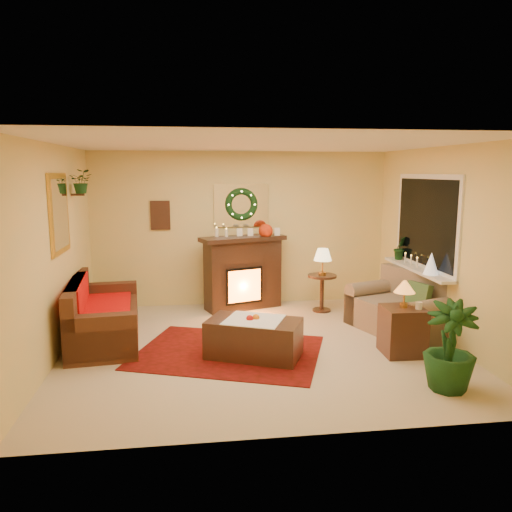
{
  "coord_description": "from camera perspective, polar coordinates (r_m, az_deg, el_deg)",
  "views": [
    {
      "loc": [
        -0.88,
        -6.17,
        2.27
      ],
      "look_at": [
        0.0,
        0.35,
        1.15
      ],
      "focal_mm": 35.0,
      "sensor_mm": 36.0,
      "label": 1
    }
  ],
  "objects": [
    {
      "name": "wall_back",
      "position": [
        8.52,
        -1.7,
        3.12
      ],
      "size": [
        5.0,
        5.0,
        0.0
      ],
      "primitive_type": "plane",
      "color": "#EFD88C",
      "rests_on": "ground"
    },
    {
      "name": "wall_left",
      "position": [
        6.45,
        -22.14,
        0.3
      ],
      "size": [
        4.5,
        4.5,
        0.0
      ],
      "primitive_type": "plane",
      "color": "#EFD88C",
      "rests_on": "ground"
    },
    {
      "name": "wall_right",
      "position": [
        7.1,
        20.84,
        1.17
      ],
      "size": [
        4.5,
        4.5,
        0.0
      ],
      "primitive_type": "plane",
      "color": "#EFD88C",
      "rests_on": "ground"
    },
    {
      "name": "mantel_mirror",
      "position": [
        8.46,
        -1.7,
        5.8
      ],
      "size": [
        0.92,
        0.02,
        0.72
      ],
      "primitive_type": "cube",
      "color": "white",
      "rests_on": "wall_back"
    },
    {
      "name": "ceiling",
      "position": [
        6.24,
        0.44,
        12.7
      ],
      "size": [
        5.0,
        5.0,
        0.0
      ],
      "primitive_type": "plane",
      "color": "white",
      "rests_on": "ground"
    },
    {
      "name": "mantel_candle_b",
      "position": [
        8.13,
        -3.41,
        2.51
      ],
      "size": [
        0.05,
        0.05,
        0.16
      ],
      "primitive_type": "cylinder",
      "color": "silver",
      "rests_on": "fireplace"
    },
    {
      "name": "red_throw",
      "position": [
        7.24,
        -17.29,
        -5.3
      ],
      "size": [
        0.79,
        1.28,
        0.02
      ],
      "primitive_type": "cube",
      "color": "red",
      "rests_on": "sofa"
    },
    {
      "name": "lamp_cream",
      "position": [
        8.1,
        7.63,
        -0.31
      ],
      "size": [
        0.29,
        0.29,
        0.44
      ],
      "primitive_type": "cone",
      "color": "#E8CE89",
      "rests_on": "side_table_round"
    },
    {
      "name": "sofa",
      "position": [
        7.09,
        -16.92,
        -5.8
      ],
      "size": [
        1.05,
        2.02,
        0.84
      ],
      "primitive_type": "cube",
      "rotation": [
        0.0,
        0.0,
        0.1
      ],
      "color": "#4A2715",
      "rests_on": "floor"
    },
    {
      "name": "floor",
      "position": [
        6.63,
        0.41,
        -10.36
      ],
      "size": [
        5.0,
        5.0,
        0.0
      ],
      "primitive_type": "plane",
      "color": "beige",
      "rests_on": "ground"
    },
    {
      "name": "window_frame",
      "position": [
        7.55,
        18.88,
        3.67
      ],
      "size": [
        0.03,
        1.86,
        1.36
      ],
      "primitive_type": "cube",
      "color": "white",
      "rests_on": "wall_right"
    },
    {
      "name": "poinsettia",
      "position": [
        8.21,
        1.12,
        2.87
      ],
      "size": [
        0.23,
        0.23,
        0.23
      ],
      "primitive_type": "sphere",
      "color": "red",
      "rests_on": "fireplace"
    },
    {
      "name": "sill_plant",
      "position": [
        8.19,
        16.17,
        0.95
      ],
      "size": [
        0.27,
        0.22,
        0.49
      ],
      "primitive_type": "imported",
      "color": "#265C2B",
      "rests_on": "window_sill"
    },
    {
      "name": "end_table_square",
      "position": [
        6.57,
        16.39,
        -8.45
      ],
      "size": [
        0.51,
        0.51,
        0.6
      ],
      "primitive_type": "cube",
      "rotation": [
        0.0,
        0.0,
        -0.04
      ],
      "color": "black",
      "rests_on": "floor"
    },
    {
      "name": "fruit_bowl",
      "position": [
        6.16,
        -0.34,
        -7.52
      ],
      "size": [
        0.26,
        0.26,
        0.06
      ],
      "primitive_type": "cylinder",
      "color": "silver",
      "rests_on": "coffee_table"
    },
    {
      "name": "loveseat",
      "position": [
        7.38,
        16.14,
        -5.25
      ],
      "size": [
        1.29,
        1.67,
        0.85
      ],
      "primitive_type": "cube",
      "rotation": [
        0.0,
        0.0,
        0.34
      ],
      "color": "#A2816A",
      "rests_on": "floor"
    },
    {
      "name": "side_table_round",
      "position": [
        8.24,
        7.54,
        -4.07
      ],
      "size": [
        0.55,
        0.55,
        0.61
      ],
      "primitive_type": "cylinder",
      "rotation": [
        0.0,
        0.0,
        0.2
      ],
      "color": "black",
      "rests_on": "floor"
    },
    {
      "name": "mini_tree",
      "position": [
        7.14,
        19.39,
        -0.81
      ],
      "size": [
        0.2,
        0.2,
        0.3
      ],
      "primitive_type": "cone",
      "color": "white",
      "rests_on": "window_sill"
    },
    {
      "name": "window_sill",
      "position": [
        7.59,
        17.89,
        -1.43
      ],
      "size": [
        0.22,
        1.86,
        0.04
      ],
      "primitive_type": "cube",
      "color": "white",
      "rests_on": "wall_right"
    },
    {
      "name": "hanging_plant",
      "position": [
        7.37,
        -19.24,
        6.8
      ],
      "size": [
        0.33,
        0.28,
        0.36
      ],
      "primitive_type": "imported",
      "color": "#194719",
      "rests_on": "wall_left"
    },
    {
      "name": "coffee_table",
      "position": [
        6.24,
        -0.23,
        -9.62
      ],
      "size": [
        1.27,
        1.02,
        0.47
      ],
      "primitive_type": "cube",
      "rotation": [
        0.0,
        0.0,
        -0.42
      ],
      "color": "black",
      "rests_on": "floor"
    },
    {
      "name": "mantel_candle_a",
      "position": [
        8.17,
        -4.52,
        2.53
      ],
      "size": [
        0.07,
        0.07,
        0.2
      ],
      "primitive_type": "cylinder",
      "color": "beige",
      "rests_on": "fireplace"
    },
    {
      "name": "fireplace",
      "position": [
        8.31,
        -1.51,
        -2.29
      ],
      "size": [
        1.31,
        0.77,
        1.14
      ],
      "primitive_type": "cube",
      "rotation": [
        0.0,
        0.0,
        0.32
      ],
      "color": "black",
      "rests_on": "floor"
    },
    {
      "name": "lamp_tiffany",
      "position": [
        6.45,
        16.58,
        -4.43
      ],
      "size": [
        0.26,
        0.26,
        0.38
      ],
      "primitive_type": "cone",
      "color": "#F68F42",
      "rests_on": "end_table_square"
    },
    {
      "name": "gold_mirror",
      "position": [
        6.68,
        -21.59,
        4.53
      ],
      "size": [
        0.03,
        0.84,
        1.0
      ],
      "primitive_type": "cube",
      "color": "gold",
      "rests_on": "wall_left"
    },
    {
      "name": "wall_front",
      "position": [
        4.13,
        4.82,
        -3.94
      ],
      "size": [
        5.0,
        5.0,
        0.0
      ],
      "primitive_type": "plane",
      "color": "#EFD88C",
      "rests_on": "ground"
    },
    {
      "name": "wreath",
      "position": [
        8.42,
        -1.68,
        5.91
      ],
      "size": [
        0.55,
        0.11,
        0.55
      ],
      "primitive_type": "torus",
      "rotation": [
        1.57,
        0.0,
        0.0
      ],
      "color": "#194719",
      "rests_on": "wall_back"
    },
    {
      "name": "floor_palm",
      "position": [
        5.64,
        21.27,
        -9.83
      ],
      "size": [
        2.04,
        2.04,
        2.84
      ],
      "primitive_type": "imported",
      "rotation": [
        0.0,
        0.0,
        -0.34
      ],
      "color": "#1E3F1A",
      "rests_on": "floor"
    },
    {
      "name": "window_glass",
      "position": [
        7.54,
        18.78,
        3.67
      ],
      "size": [
        0.02,
        1.7,
        1.22
      ],
      "primitive_type": "cube",
      "color": "black",
      "rests_on": "wall_right"
    },
    {
      "name": "area_rug",
      "position": [
        6.45,
        -3.16,
        -10.9
      ],
      "size": [
        2.69,
        2.35,
        0.01
      ],
      "primitive_type": "cube",
      "rotation": [
        0.0,
        0.0,
        -0.35
      ],
      "color": "maroon",
      "rests_on": "floor"
    },
    {
      "name": "wall_art",
      "position": [
        8.44,
        -10.88,
        4.6
      ],
      "size": [
        0.32,
        0.03,
        0.48
      ],
      "primitive_type": "cube",
      "color": "#381E11",
      "rests_on": "wall_back"
    }
  ]
}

